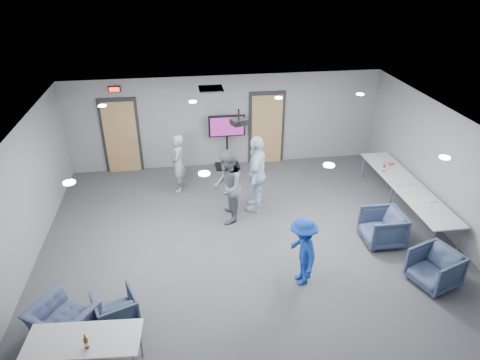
{
  "coord_description": "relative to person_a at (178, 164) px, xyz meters",
  "views": [
    {
      "loc": [
        -1.3,
        -7.67,
        5.71
      ],
      "look_at": [
        -0.08,
        0.65,
        1.2
      ],
      "focal_mm": 32.0,
      "sensor_mm": 36.0,
      "label": 1
    }
  ],
  "objects": [
    {
      "name": "floor",
      "position": [
        1.45,
        -2.56,
        -0.79
      ],
      "size": [
        9.0,
        9.0,
        0.0
      ],
      "primitive_type": "plane",
      "color": "#35383C",
      "rests_on": "ground"
    },
    {
      "name": "ceiling",
      "position": [
        1.45,
        -2.56,
        1.91
      ],
      "size": [
        9.0,
        9.0,
        0.0
      ],
      "primitive_type": "plane",
      "rotation": [
        3.14,
        0.0,
        0.0
      ],
      "color": "silver",
      "rests_on": "wall_back"
    },
    {
      "name": "wall_back",
      "position": [
        1.45,
        1.44,
        0.56
      ],
      "size": [
        9.0,
        0.02,
        2.7
      ],
      "primitive_type": "cube",
      "color": "slate",
      "rests_on": "floor"
    },
    {
      "name": "wall_front",
      "position": [
        1.45,
        -6.56,
        0.56
      ],
      "size": [
        9.0,
        0.02,
        2.7
      ],
      "primitive_type": "cube",
      "color": "slate",
      "rests_on": "floor"
    },
    {
      "name": "wall_left",
      "position": [
        -3.05,
        -2.56,
        0.56
      ],
      "size": [
        0.02,
        8.0,
        2.7
      ],
      "primitive_type": "cube",
      "color": "slate",
      "rests_on": "floor"
    },
    {
      "name": "wall_right",
      "position": [
        5.95,
        -2.56,
        0.56
      ],
      "size": [
        0.02,
        8.0,
        2.7
      ],
      "primitive_type": "cube",
      "color": "slate",
      "rests_on": "floor"
    },
    {
      "name": "door_left",
      "position": [
        -1.55,
        1.39,
        0.28
      ],
      "size": [
        1.06,
        0.17,
        2.24
      ],
      "color": "black",
      "rests_on": "wall_back"
    },
    {
      "name": "door_right",
      "position": [
        2.65,
        1.39,
        0.28
      ],
      "size": [
        1.06,
        0.17,
        2.24
      ],
      "color": "black",
      "rests_on": "wall_back"
    },
    {
      "name": "exit_sign",
      "position": [
        -1.55,
        1.37,
        1.66
      ],
      "size": [
        0.32,
        0.08,
        0.16
      ],
      "color": "black",
      "rests_on": "wall_back"
    },
    {
      "name": "hvac_diffuser",
      "position": [
        0.95,
        0.24,
        1.9
      ],
      "size": [
        0.6,
        0.6,
        0.03
      ],
      "primitive_type": "cube",
      "color": "black",
      "rests_on": "ceiling"
    },
    {
      "name": "downlights",
      "position": [
        1.45,
        -2.56,
        1.9
      ],
      "size": [
        6.18,
        3.78,
        0.02
      ],
      "color": "white",
      "rests_on": "ceiling"
    },
    {
      "name": "person_a",
      "position": [
        0.0,
        0.0,
        0.0
      ],
      "size": [
        0.44,
        0.61,
        1.57
      ],
      "primitive_type": "imported",
      "rotation": [
        0.0,
        0.0,
        -1.68
      ],
      "color": "gray",
      "rests_on": "floor"
    },
    {
      "name": "person_b",
      "position": [
        1.1,
        -1.66,
        0.11
      ],
      "size": [
        0.81,
        0.97,
        1.8
      ],
      "primitive_type": "imported",
      "rotation": [
        0.0,
        0.0,
        -1.73
      ],
      "color": "#535D64",
      "rests_on": "floor"
    },
    {
      "name": "person_c",
      "position": [
        1.88,
        -1.23,
        0.19
      ],
      "size": [
        0.85,
        1.24,
        1.95
      ],
      "primitive_type": "imported",
      "rotation": [
        0.0,
        0.0,
        -1.94
      ],
      "color": "silver",
      "rests_on": "floor"
    },
    {
      "name": "person_d",
      "position": [
        2.25,
        -4.02,
        -0.06
      ],
      "size": [
        0.61,
        0.97,
        1.44
      ],
      "primitive_type": "imported",
      "rotation": [
        0.0,
        0.0,
        -1.49
      ],
      "color": "navy",
      "rests_on": "floor"
    },
    {
      "name": "chair_right_b",
      "position": [
        4.35,
        -3.03,
        -0.41
      ],
      "size": [
        0.85,
        0.82,
        0.76
      ],
      "primitive_type": "imported",
      "rotation": [
        0.0,
        0.0,
        -1.58
      ],
      "color": "#36415D",
      "rests_on": "floor"
    },
    {
      "name": "chair_right_c",
      "position": [
        4.76,
        -4.44,
        -0.42
      ],
      "size": [
        1.01,
        1.0,
        0.73
      ],
      "primitive_type": "imported",
      "rotation": [
        0.0,
        0.0,
        -1.23
      ],
      "color": "#36435E",
      "rests_on": "floor"
    },
    {
      "name": "chair_front_a",
      "position": [
        -1.18,
        -4.61,
        -0.47
      ],
      "size": [
        0.87,
        0.88,
        0.63
      ],
      "primitive_type": "imported",
      "rotation": [
        0.0,
        0.0,
        3.5
      ],
      "color": "#314056",
      "rests_on": "floor"
    },
    {
      "name": "chair_front_b",
      "position": [
        -1.99,
        -4.78,
        -0.47
      ],
      "size": [
        1.28,
        1.25,
        0.63
      ],
      "primitive_type": "imported",
      "rotation": [
        0.0,
        0.0,
        2.55
      ],
      "color": "#3B4565",
      "rests_on": "floor"
    },
    {
      "name": "table_right_a",
      "position": [
        5.45,
        -0.93,
        -0.1
      ],
      "size": [
        0.78,
        1.88,
        0.73
      ],
      "rotation": [
        0.0,
        0.0,
        1.57
      ],
      "color": "silver",
      "rests_on": "floor"
    },
    {
      "name": "table_right_b",
      "position": [
        5.45,
        -2.83,
        -0.1
      ],
      "size": [
        0.78,
        1.87,
        0.73
      ],
      "rotation": [
        0.0,
        0.0,
        1.57
      ],
      "color": "silver",
      "rests_on": "floor"
    },
    {
      "name": "table_front_left",
      "position": [
        -1.48,
        -5.56,
        -0.11
      ],
      "size": [
        1.71,
        0.81,
        0.73
      ],
      "rotation": [
        0.0,
        0.0,
        -0.08
      ],
      "color": "silver",
      "rests_on": "floor"
    },
    {
      "name": "bottle_front",
      "position": [
        -1.39,
        -5.73,
        0.04
      ],
      "size": [
        0.07,
        0.07,
        0.26
      ],
      "color": "#572D0E",
      "rests_on": "table_front_left"
    },
    {
      "name": "bottle_right",
      "position": [
        5.2,
        -1.12,
        0.03
      ],
      "size": [
        0.06,
        0.06,
        0.24
      ],
      "color": "#572D0E",
      "rests_on": "table_right_a"
    },
    {
      "name": "snack_box",
      "position": [
        5.56,
        -0.76,
        -0.04
      ],
      "size": [
        0.17,
        0.13,
        0.03
      ],
      "primitive_type": "cube",
      "rotation": [
        0.0,
        0.0,
        0.16
      ],
      "color": "#B9402E",
      "rests_on": "table_right_a"
    },
    {
      "name": "wrapper",
      "position": [
        5.61,
        -2.69,
        -0.03
      ],
      "size": [
        0.21,
        0.16,
        0.04
      ],
      "primitive_type": "cube",
      "rotation": [
        0.0,
        0.0,
        -0.17
      ],
      "color": "silver",
      "rests_on": "table_right_b"
    },
    {
      "name": "tv_stand",
      "position": [
        1.44,
        1.18,
        0.13
      ],
      "size": [
        1.05,
        0.5,
        1.62
      ],
      "color": "black",
      "rests_on": "floor"
    },
    {
      "name": "projector",
      "position": [
        1.4,
        -1.45,
        1.62
      ],
      "size": [
        0.39,
        0.37,
        0.35
      ],
      "rotation": [
        0.0,
        0.0,
        0.37
      ],
      "color": "black",
      "rests_on": "ceiling"
    }
  ]
}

